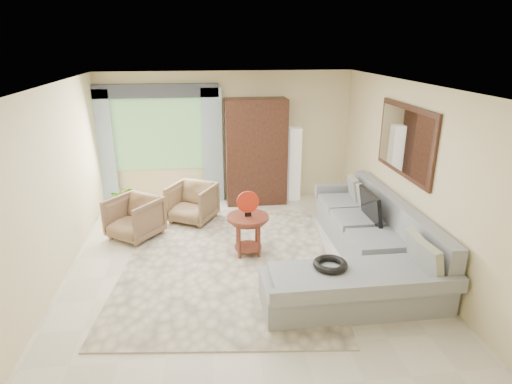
{
  "coord_description": "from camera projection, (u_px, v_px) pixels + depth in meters",
  "views": [
    {
      "loc": [
        -0.5,
        -5.5,
        3.14
      ],
      "look_at": [
        0.25,
        0.35,
        1.05
      ],
      "focal_mm": 30.0,
      "sensor_mm": 36.0,
      "label": 1
    }
  ],
  "objects": [
    {
      "name": "ground",
      "position": [
        242.0,
        268.0,
        6.25
      ],
      "size": [
        6.0,
        6.0,
        0.0
      ],
      "primitive_type": "plane",
      "color": "silver",
      "rests_on": "ground"
    },
    {
      "name": "area_rug",
      "position": [
        228.0,
        261.0,
        6.44
      ],
      "size": [
        3.43,
        4.31,
        0.02
      ],
      "primitive_type": "cube",
      "rotation": [
        0.0,
        0.0,
        -0.11
      ],
      "color": "beige",
      "rests_on": "ground"
    },
    {
      "name": "sectional_sofa",
      "position": [
        365.0,
        249.0,
        6.2
      ],
      "size": [
        2.3,
        3.46,
        0.9
      ],
      "color": "gray",
      "rests_on": "ground"
    },
    {
      "name": "tv_screen",
      "position": [
        371.0,
        206.0,
        6.63
      ],
      "size": [
        0.14,
        0.74,
        0.48
      ],
      "primitive_type": "cube",
      "rotation": [
        0.0,
        -0.17,
        0.0
      ],
      "color": "black",
      "rests_on": "sectional_sofa"
    },
    {
      "name": "garden_hose",
      "position": [
        330.0,
        264.0,
        5.26
      ],
      "size": [
        0.43,
        0.43,
        0.09
      ],
      "primitive_type": "torus",
      "color": "black",
      "rests_on": "sectional_sofa"
    },
    {
      "name": "coffee_table",
      "position": [
        248.0,
        234.0,
        6.55
      ],
      "size": [
        0.64,
        0.64,
        0.64
      ],
      "rotation": [
        0.0,
        0.0,
        -0.42
      ],
      "color": "#522216",
      "rests_on": "ground"
    },
    {
      "name": "red_disc",
      "position": [
        248.0,
        202.0,
        6.38
      ],
      "size": [
        0.34,
        0.03,
        0.34
      ],
      "primitive_type": "cylinder",
      "rotation": [
        1.57,
        0.0,
        0.02
      ],
      "color": "red",
      "rests_on": "coffee_table"
    },
    {
      "name": "armchair_left",
      "position": [
        134.0,
        218.0,
        7.14
      ],
      "size": [
        1.06,
        1.06,
        0.7
      ],
      "primitive_type": "imported",
      "rotation": [
        0.0,
        0.0,
        -0.64
      ],
      "color": "brown",
      "rests_on": "ground"
    },
    {
      "name": "armchair_right",
      "position": [
        192.0,
        203.0,
        7.79
      ],
      "size": [
        1.02,
        1.03,
        0.7
      ],
      "primitive_type": "imported",
      "rotation": [
        0.0,
        0.0,
        -0.49
      ],
      "color": "#997E53",
      "rests_on": "ground"
    },
    {
      "name": "potted_plant",
      "position": [
        127.0,
        200.0,
        8.11
      ],
      "size": [
        0.64,
        0.59,
        0.59
      ],
      "primitive_type": "imported",
      "rotation": [
        0.0,
        0.0,
        -0.28
      ],
      "color": "#999999",
      "rests_on": "ground"
    },
    {
      "name": "armoire",
      "position": [
        256.0,
        152.0,
        8.51
      ],
      "size": [
        1.2,
        0.55,
        2.1
      ],
      "primitive_type": "cube",
      "color": "black",
      "rests_on": "ground"
    },
    {
      "name": "floor_lamp",
      "position": [
        294.0,
        164.0,
        8.76
      ],
      "size": [
        0.24,
        0.24,
        1.5
      ],
      "primitive_type": "cube",
      "color": "silver",
      "rests_on": "ground"
    },
    {
      "name": "window",
      "position": [
        158.0,
        135.0,
        8.4
      ],
      "size": [
        1.8,
        0.04,
        1.4
      ],
      "primitive_type": "cube",
      "color": "#669E59",
      "rests_on": "wall_back"
    },
    {
      "name": "curtain_left",
      "position": [
        104.0,
        150.0,
        8.27
      ],
      "size": [
        0.4,
        0.08,
        2.3
      ],
      "primitive_type": "cube",
      "color": "#9EB7CC",
      "rests_on": "ground"
    },
    {
      "name": "curtain_right",
      "position": [
        213.0,
        146.0,
        8.52
      ],
      "size": [
        0.4,
        0.08,
        2.3
      ],
      "primitive_type": "cube",
      "color": "#9EB7CC",
      "rests_on": "ground"
    },
    {
      "name": "valance",
      "position": [
        155.0,
        91.0,
        8.05
      ],
      "size": [
        2.4,
        0.12,
        0.26
      ],
      "primitive_type": "cube",
      "color": "#1E232D",
      "rests_on": "wall_back"
    },
    {
      "name": "wall_mirror",
      "position": [
        405.0,
        141.0,
        6.29
      ],
      "size": [
        0.05,
        1.7,
        1.05
      ],
      "color": "black",
      "rests_on": "wall_right"
    }
  ]
}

